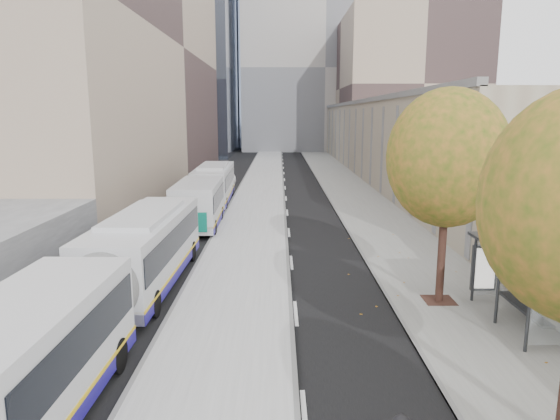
{
  "coord_description": "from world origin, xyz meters",
  "views": [
    {
      "loc": [
        -2.23,
        -4.21,
        6.73
      ],
      "look_at": [
        -2.18,
        17.9,
        2.5
      ],
      "focal_mm": 32.0,
      "sensor_mm": 36.0,
      "label": 1
    }
  ],
  "objects_px": {
    "bus_far": "(208,190)",
    "distant_car": "(222,180)",
    "bus_near": "(113,279)",
    "bus_shelter": "(529,261)"
  },
  "relations": [
    {
      "from": "bus_far",
      "to": "bus_shelter",
      "type": "bearing_deg",
      "value": -57.66
    },
    {
      "from": "bus_shelter",
      "to": "bus_near",
      "type": "bearing_deg",
      "value": 179.33
    },
    {
      "from": "bus_near",
      "to": "distant_car",
      "type": "distance_m",
      "value": 31.5
    },
    {
      "from": "distant_car",
      "to": "bus_shelter",
      "type": "bearing_deg",
      "value": -52.56
    },
    {
      "from": "bus_shelter",
      "to": "distant_car",
      "type": "distance_m",
      "value": 34.35
    },
    {
      "from": "bus_shelter",
      "to": "bus_far",
      "type": "relative_size",
      "value": 0.26
    },
    {
      "from": "bus_shelter",
      "to": "bus_near",
      "type": "height_order",
      "value": "bus_near"
    },
    {
      "from": "bus_shelter",
      "to": "bus_far",
      "type": "distance_m",
      "value": 23.2
    },
    {
      "from": "bus_far",
      "to": "distant_car",
      "type": "relative_size",
      "value": 4.14
    },
    {
      "from": "bus_near",
      "to": "bus_far",
      "type": "bearing_deg",
      "value": 89.85
    }
  ]
}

